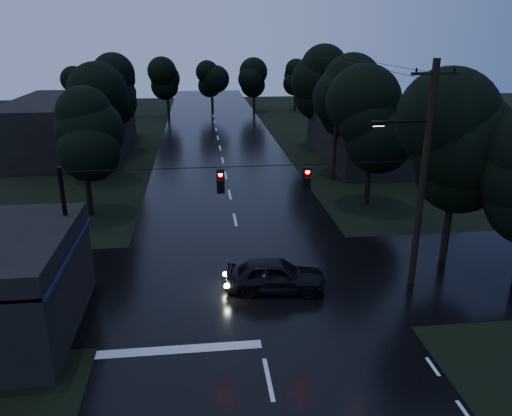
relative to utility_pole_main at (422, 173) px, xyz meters
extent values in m
cube|color=black|center=(-7.41, 19.00, -5.26)|extent=(12.00, 120.00, 0.02)
cube|color=black|center=(-7.41, 1.00, -5.26)|extent=(60.00, 9.00, 0.02)
cube|color=black|center=(-14.41, -2.00, -2.06)|extent=(0.30, 7.00, 0.15)
cylinder|color=black|center=(-14.61, -5.00, -3.76)|extent=(0.10, 0.10, 3.00)
cylinder|color=black|center=(-14.61, 1.00, -3.76)|extent=(0.10, 0.10, 3.00)
cube|color=#E6CC5C|center=(-14.46, -3.50, -2.76)|extent=(0.06, 1.60, 0.50)
cube|color=#E6CC5C|center=(-14.46, -0.80, -2.76)|extent=(0.06, 1.20, 0.50)
cube|color=black|center=(6.59, 23.00, -3.06)|extent=(10.00, 14.00, 4.40)
cube|color=black|center=(-21.41, 29.00, -2.76)|extent=(10.00, 16.00, 5.00)
cylinder|color=black|center=(0.09, 0.00, -0.26)|extent=(0.30, 0.30, 10.00)
cube|color=black|center=(0.09, 0.00, 4.14)|extent=(2.00, 0.12, 0.12)
cylinder|color=black|center=(-1.01, 0.00, 2.24)|extent=(2.20, 0.10, 0.10)
cube|color=black|center=(-2.11, 0.00, 2.19)|extent=(0.60, 0.25, 0.18)
cube|color=#FFB266|center=(-2.11, 0.00, 2.09)|extent=(0.45, 0.18, 0.03)
cylinder|color=black|center=(0.89, 17.00, -1.51)|extent=(0.30, 0.30, 7.50)
cube|color=black|center=(0.89, 17.00, 1.64)|extent=(2.00, 0.12, 0.12)
cylinder|color=black|center=(-14.91, 0.00, -2.26)|extent=(0.18, 0.18, 6.00)
cylinder|color=black|center=(-7.41, 0.00, 0.54)|extent=(15.00, 0.03, 0.03)
cube|color=black|center=(-8.61, 0.00, -0.06)|extent=(0.32, 0.25, 1.00)
sphere|color=#FF0C07|center=(-8.61, -0.15, -0.06)|extent=(0.18, 0.18, 0.18)
cube|color=black|center=(-5.01, 0.00, -0.06)|extent=(0.32, 0.25, 1.00)
sphere|color=#FF0C07|center=(-5.01, -0.15, -0.06)|extent=(0.18, 0.18, 0.18)
cylinder|color=black|center=(2.59, 2.00, -3.86)|extent=(0.36, 0.36, 2.80)
sphere|color=black|center=(2.59, 2.00, -0.46)|extent=(4.48, 4.48, 4.48)
sphere|color=black|center=(2.59, 2.00, 0.74)|extent=(4.48, 4.48, 4.48)
sphere|color=black|center=(2.59, 2.00, 1.94)|extent=(4.48, 4.48, 4.48)
cylinder|color=black|center=(-16.41, 11.00, -4.03)|extent=(0.36, 0.36, 2.45)
sphere|color=black|center=(-16.41, 11.00, -1.06)|extent=(3.92, 3.92, 3.92)
sphere|color=black|center=(-16.41, 11.00, -0.01)|extent=(3.92, 3.92, 3.92)
sphere|color=black|center=(-16.41, 11.00, 1.04)|extent=(3.92, 3.92, 3.92)
cylinder|color=black|center=(-17.01, 19.00, -3.95)|extent=(0.36, 0.36, 2.62)
sphere|color=black|center=(-17.01, 19.00, -0.76)|extent=(4.20, 4.20, 4.20)
sphere|color=black|center=(-17.01, 19.00, 0.37)|extent=(4.20, 4.20, 4.20)
sphere|color=black|center=(-17.01, 19.00, 1.49)|extent=(4.20, 4.20, 4.20)
cylinder|color=black|center=(-17.61, 29.00, -3.86)|extent=(0.36, 0.36, 2.80)
sphere|color=black|center=(-17.61, 29.00, -0.46)|extent=(4.48, 4.48, 4.48)
sphere|color=black|center=(-17.61, 29.00, 0.74)|extent=(4.48, 4.48, 4.48)
sphere|color=black|center=(-17.61, 29.00, 1.94)|extent=(4.48, 4.48, 4.48)
cylinder|color=black|center=(1.59, 11.00, -3.95)|extent=(0.36, 0.36, 2.62)
sphere|color=black|center=(1.59, 11.00, -0.76)|extent=(4.20, 4.20, 4.20)
sphere|color=black|center=(1.59, 11.00, 0.37)|extent=(4.20, 4.20, 4.20)
sphere|color=black|center=(1.59, 11.00, 1.49)|extent=(4.20, 4.20, 4.20)
cylinder|color=black|center=(2.19, 19.00, -3.86)|extent=(0.36, 0.36, 2.80)
sphere|color=black|center=(2.19, 19.00, -0.46)|extent=(4.48, 4.48, 4.48)
sphere|color=black|center=(2.19, 19.00, 0.74)|extent=(4.48, 4.48, 4.48)
sphere|color=black|center=(2.19, 19.00, 1.94)|extent=(4.48, 4.48, 4.48)
cylinder|color=black|center=(2.79, 29.00, -3.77)|extent=(0.36, 0.36, 2.97)
sphere|color=black|center=(2.79, 29.00, -0.16)|extent=(4.76, 4.76, 4.76)
sphere|color=black|center=(2.79, 29.00, 1.12)|extent=(4.76, 4.76, 4.76)
sphere|color=black|center=(2.79, 29.00, 2.39)|extent=(4.76, 4.76, 4.76)
imported|color=black|center=(-6.26, 0.03, -4.50)|extent=(4.61, 2.32, 1.51)
camera|label=1|loc=(-9.40, -19.64, 5.78)|focal=35.00mm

